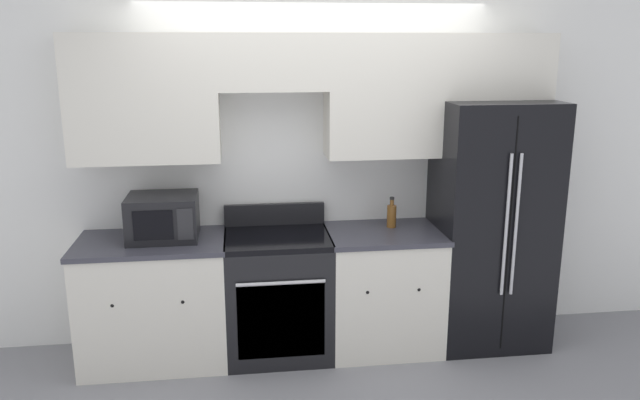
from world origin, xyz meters
The scene contains 8 objects.
ground_plane centered at (0.00, 0.00, 0.00)m, with size 12.00×12.00×0.00m, color gray.
wall_back centered at (0.02, 0.58, 1.54)m, with size 8.00×0.39×2.60m.
lower_cabinets_left centered at (-1.18, 0.31, 0.45)m, with size 1.03×0.64×0.90m.
lower_cabinets_right centered at (0.47, 0.31, 0.45)m, with size 0.83×0.64×0.90m.
oven_range centered at (-0.31, 0.31, 0.45)m, with size 0.75×0.65×1.06m.
refrigerator centered at (1.28, 0.37, 0.92)m, with size 0.81×0.77×1.83m.
microwave centered at (-1.09, 0.35, 1.05)m, with size 0.48×0.40×0.31m.
bottle centered at (0.55, 0.41, 0.99)m, with size 0.07×0.07×0.23m.
Camera 1 is at (-0.56, -3.91, 2.23)m, focal length 35.00 mm.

